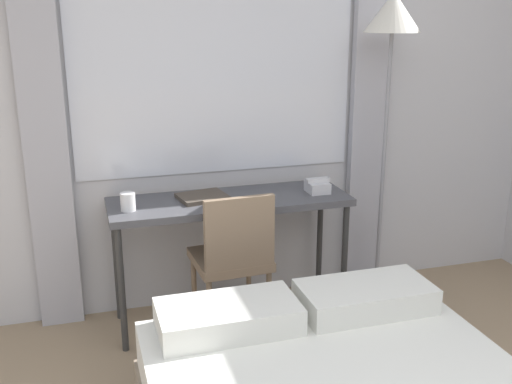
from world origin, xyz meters
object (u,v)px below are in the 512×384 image
(desk, at_px, (230,210))
(desk_chair, at_px, (233,254))
(book, at_px, (203,197))
(telephone, at_px, (317,186))
(standing_lamp, at_px, (391,51))
(mug, at_px, (128,202))

(desk, bearing_deg, desk_chair, -100.14)
(book, bearing_deg, telephone, -5.63)
(standing_lamp, relative_size, mug, 19.10)
(desk, height_order, mug, mug)
(desk, relative_size, mug, 13.86)
(telephone, height_order, mug, mug)
(desk_chair, bearing_deg, telephone, 15.51)
(telephone, relative_size, book, 0.47)
(desk_chair, height_order, mug, desk_chair)
(standing_lamp, height_order, mug, standing_lamp)
(desk_chair, xyz_separation_m, telephone, (0.57, 0.19, 0.29))
(desk, bearing_deg, standing_lamp, -2.43)
(mug, bearing_deg, standing_lamp, 0.65)
(book, bearing_deg, mug, -167.92)
(mug, bearing_deg, desk, 5.69)
(standing_lamp, bearing_deg, mug, -179.35)
(desk_chair, xyz_separation_m, standing_lamp, (0.99, 0.18, 1.06))
(desk_chair, relative_size, standing_lamp, 0.46)
(desk, relative_size, standing_lamp, 0.73)
(book, height_order, mug, mug)
(telephone, distance_m, mug, 1.10)
(desk, distance_m, mug, 0.59)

